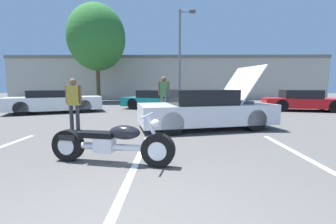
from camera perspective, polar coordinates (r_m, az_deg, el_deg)
The scene contains 12 objects.
parking_stripe_middle at distance 3.91m, azimuth -9.13°, elevation -14.84°, with size 0.12×5.37×0.01m, color white.
parking_stripe_back at distance 4.70m, azimuth 36.57°, elevation -12.35°, with size 0.12×5.37×0.01m, color white.
far_building at distance 24.46m, azimuth -0.38°, elevation 8.89°, with size 32.00×4.20×4.40m.
light_pole at distance 16.98m, azimuth 3.28°, elevation 14.73°, with size 1.21×0.28×6.83m.
tree_background at distance 21.01m, azimuth -17.67°, elevation 17.55°, with size 4.84×4.84×8.27m.
motorcycle at distance 4.29m, azimuth -14.17°, elevation -7.73°, with size 2.36×0.79×0.94m.
show_car_hood_open at distance 7.65m, azimuth 9.44°, elevation 0.66°, with size 4.70×2.87×2.09m.
parked_car_left_row at distance 13.37m, azimuth -26.86°, elevation 2.39°, with size 4.91×3.43×1.19m.
parked_car_right_row at distance 14.86m, azimuth 30.90°, elevation 2.45°, with size 4.43×2.56×1.18m.
parked_car_mid_row at distance 13.68m, azimuth -2.30°, elevation 3.07°, with size 4.78×3.38×1.15m.
spectator_near_motorcycle at distance 10.54m, azimuth -1.06°, elevation 5.06°, with size 0.52×0.24×1.86m.
spectator_by_show_car at distance 7.79m, azimuth -22.82°, elevation 2.90°, with size 0.52×0.22×1.66m.
Camera 1 is at (0.46, -1.83, 1.44)m, focal length 24.00 mm.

